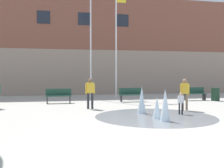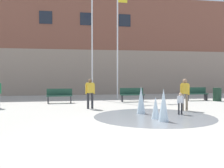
{
  "view_description": "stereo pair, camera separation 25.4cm",
  "coord_description": "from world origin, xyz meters",
  "px_view_note": "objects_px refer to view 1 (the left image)",
  "views": [
    {
      "loc": [
        -2.24,
        -7.01,
        1.8
      ],
      "look_at": [
        0.54,
        6.69,
        1.3
      ],
      "focal_mm": 42.0,
      "sensor_mm": 36.0,
      "label": 1
    },
    {
      "loc": [
        -1.99,
        -7.05,
        1.8
      ],
      "look_at": [
        0.54,
        6.69,
        1.3
      ],
      "focal_mm": 42.0,
      "sensor_mm": 36.0,
      "label": 2
    }
  ],
  "objects_px": {
    "park_bench_under_left_flagpole": "(59,96)",
    "park_bench_near_trashcan": "(131,94)",
    "flagpole_right": "(116,42)",
    "trash_can": "(215,94)",
    "flagpole_left": "(91,38)",
    "adult_near_bench": "(90,91)",
    "teen_by_trashcan": "(185,92)",
    "child_in_fountain": "(181,102)",
    "park_bench_far_right": "(194,93)"
  },
  "relations": [
    {
      "from": "park_bench_far_right",
      "to": "teen_by_trashcan",
      "type": "xyz_separation_m",
      "value": [
        -3.13,
        -4.69,
        0.45
      ]
    },
    {
      "from": "park_bench_far_right",
      "to": "trash_can",
      "type": "relative_size",
      "value": 1.78
    },
    {
      "from": "park_bench_under_left_flagpole",
      "to": "park_bench_near_trashcan",
      "type": "distance_m",
      "value": 4.75
    },
    {
      "from": "park_bench_under_left_flagpole",
      "to": "child_in_fountain",
      "type": "bearing_deg",
      "value": -47.03
    },
    {
      "from": "child_in_fountain",
      "to": "adult_near_bench",
      "type": "distance_m",
      "value": 4.7
    },
    {
      "from": "park_bench_near_trashcan",
      "to": "flagpole_left",
      "type": "height_order",
      "value": "flagpole_left"
    },
    {
      "from": "adult_near_bench",
      "to": "trash_can",
      "type": "distance_m",
      "value": 9.31
    },
    {
      "from": "flagpole_left",
      "to": "flagpole_right",
      "type": "height_order",
      "value": "flagpole_left"
    },
    {
      "from": "flagpole_right",
      "to": "teen_by_trashcan",
      "type": "bearing_deg",
      "value": -74.58
    },
    {
      "from": "park_bench_near_trashcan",
      "to": "flagpole_right",
      "type": "height_order",
      "value": "flagpole_right"
    },
    {
      "from": "park_bench_under_left_flagpole",
      "to": "flagpole_right",
      "type": "bearing_deg",
      "value": 29.75
    },
    {
      "from": "adult_near_bench",
      "to": "flagpole_left",
      "type": "distance_m",
      "value": 6.62
    },
    {
      "from": "park_bench_under_left_flagpole",
      "to": "adult_near_bench",
      "type": "height_order",
      "value": "adult_near_bench"
    },
    {
      "from": "park_bench_near_trashcan",
      "to": "adult_near_bench",
      "type": "xyz_separation_m",
      "value": [
        -3.11,
        -3.12,
        0.45
      ]
    },
    {
      "from": "teen_by_trashcan",
      "to": "trash_can",
      "type": "distance_m",
      "value": 5.98
    },
    {
      "from": "park_bench_far_right",
      "to": "park_bench_under_left_flagpole",
      "type": "bearing_deg",
      "value": -179.75
    },
    {
      "from": "flagpole_right",
      "to": "trash_can",
      "type": "height_order",
      "value": "flagpole_right"
    },
    {
      "from": "park_bench_near_trashcan",
      "to": "trash_can",
      "type": "xyz_separation_m",
      "value": [
        5.85,
        -0.61,
        -0.03
      ]
    },
    {
      "from": "park_bench_under_left_flagpole",
      "to": "park_bench_near_trashcan",
      "type": "relative_size",
      "value": 1.0
    },
    {
      "from": "park_bench_under_left_flagpole",
      "to": "child_in_fountain",
      "type": "height_order",
      "value": "child_in_fountain"
    },
    {
      "from": "child_in_fountain",
      "to": "trash_can",
      "type": "bearing_deg",
      "value": -174.58
    },
    {
      "from": "trash_can",
      "to": "park_bench_near_trashcan",
      "type": "bearing_deg",
      "value": 174.03
    },
    {
      "from": "park_bench_under_left_flagpole",
      "to": "trash_can",
      "type": "relative_size",
      "value": 1.78
    },
    {
      "from": "teen_by_trashcan",
      "to": "flagpole_left",
      "type": "height_order",
      "value": "flagpole_left"
    },
    {
      "from": "teen_by_trashcan",
      "to": "flagpole_right",
      "type": "distance_m",
      "value": 8.08
    },
    {
      "from": "park_bench_far_right",
      "to": "flagpole_left",
      "type": "height_order",
      "value": "flagpole_left"
    },
    {
      "from": "flagpole_right",
      "to": "adult_near_bench",
      "type": "bearing_deg",
      "value": -115.48
    },
    {
      "from": "flagpole_left",
      "to": "flagpole_right",
      "type": "relative_size",
      "value": 1.05
    },
    {
      "from": "flagpole_right",
      "to": "park_bench_far_right",
      "type": "bearing_deg",
      "value": -25.28
    },
    {
      "from": "park_bench_far_right",
      "to": "flagpole_right",
      "type": "height_order",
      "value": "flagpole_right"
    },
    {
      "from": "teen_by_trashcan",
      "to": "flagpole_right",
      "type": "bearing_deg",
      "value": 139.61
    },
    {
      "from": "child_in_fountain",
      "to": "trash_can",
      "type": "xyz_separation_m",
      "value": [
        5.15,
        5.25,
        -0.13
      ]
    },
    {
      "from": "park_bench_near_trashcan",
      "to": "trash_can",
      "type": "relative_size",
      "value": 1.78
    },
    {
      "from": "park_bench_under_left_flagpole",
      "to": "trash_can",
      "type": "bearing_deg",
      "value": -3.18
    },
    {
      "from": "park_bench_far_right",
      "to": "teen_by_trashcan",
      "type": "bearing_deg",
      "value": -123.76
    },
    {
      "from": "park_bench_near_trashcan",
      "to": "teen_by_trashcan",
      "type": "distance_m",
      "value": 4.92
    },
    {
      "from": "adult_near_bench",
      "to": "flagpole_left",
      "type": "xyz_separation_m",
      "value": [
        0.73,
        5.54,
        3.55
      ]
    },
    {
      "from": "child_in_fountain",
      "to": "adult_near_bench",
      "type": "bearing_deg",
      "value": -75.9
    },
    {
      "from": "teen_by_trashcan",
      "to": "trash_can",
      "type": "relative_size",
      "value": 1.77
    },
    {
      "from": "child_in_fountain",
      "to": "teen_by_trashcan",
      "type": "xyz_separation_m",
      "value": [
        0.8,
        1.19,
        0.35
      ]
    },
    {
      "from": "park_bench_under_left_flagpole",
      "to": "child_in_fountain",
      "type": "xyz_separation_m",
      "value": [
        5.44,
        -5.84,
        0.1
      ]
    },
    {
      "from": "adult_near_bench",
      "to": "flagpole_right",
      "type": "distance_m",
      "value": 6.98
    },
    {
      "from": "park_bench_near_trashcan",
      "to": "flagpole_right",
      "type": "distance_m",
      "value": 4.52
    },
    {
      "from": "flagpole_left",
      "to": "park_bench_under_left_flagpole",
      "type": "bearing_deg",
      "value": -134.09
    },
    {
      "from": "park_bench_far_right",
      "to": "teen_by_trashcan",
      "type": "distance_m",
      "value": 5.66
    },
    {
      "from": "child_in_fountain",
      "to": "flagpole_right",
      "type": "bearing_deg",
      "value": -122.12
    },
    {
      "from": "park_bench_near_trashcan",
      "to": "adult_near_bench",
      "type": "relative_size",
      "value": 1.01
    },
    {
      "from": "park_bench_near_trashcan",
      "to": "teen_by_trashcan",
      "type": "bearing_deg",
      "value": -72.34
    },
    {
      "from": "child_in_fountain",
      "to": "teen_by_trashcan",
      "type": "relative_size",
      "value": 0.62
    },
    {
      "from": "park_bench_under_left_flagpole",
      "to": "park_bench_near_trashcan",
      "type": "height_order",
      "value": "same"
    }
  ]
}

